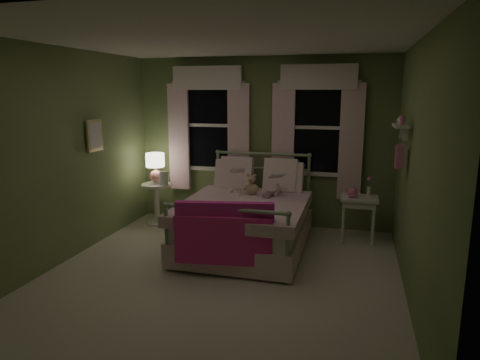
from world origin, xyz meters
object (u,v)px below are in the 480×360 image
(child_left, at_px, (235,174))
(table_lamp, at_px, (155,165))
(bed, at_px, (247,220))
(child_right, at_px, (274,177))
(nightstand_left, at_px, (157,198))
(teddy_bear, at_px, (252,186))
(nightstand_right, at_px, (359,204))

(child_left, bearing_deg, table_lamp, -34.57)
(bed, height_order, table_lamp, bed)
(child_right, xyz_separation_m, nightstand_left, (-1.93, 0.23, -0.49))
(child_right, bearing_deg, teddy_bear, 41.81)
(child_right, relative_size, nightstand_right, 1.05)
(child_left, xyz_separation_m, table_lamp, (-1.37, 0.23, 0.04))
(teddy_bear, xyz_separation_m, table_lamp, (-1.65, 0.39, 0.16))
(child_left, bearing_deg, teddy_bear, 125.58)
(teddy_bear, bearing_deg, child_left, 150.50)
(bed, distance_m, nightstand_left, 1.77)
(bed, height_order, teddy_bear, bed)
(child_right, height_order, table_lamp, child_right)
(table_lamp, bearing_deg, child_right, -6.88)
(nightstand_left, relative_size, table_lamp, 1.40)
(bed, distance_m, child_left, 0.73)
(child_left, distance_m, teddy_bear, 0.34)
(child_left, height_order, teddy_bear, child_left)
(teddy_bear, height_order, nightstand_right, teddy_bear)
(table_lamp, distance_m, nightstand_right, 3.12)
(bed, xyz_separation_m, table_lamp, (-1.65, 0.65, 0.57))
(child_right, bearing_deg, bed, 68.72)
(child_left, relative_size, table_lamp, 1.49)
(child_left, xyz_separation_m, nightstand_left, (-1.37, 0.23, -0.50))
(teddy_bear, xyz_separation_m, nightstand_right, (1.45, 0.35, -0.24))
(bed, distance_m, nightstand_right, 1.58)
(child_left, relative_size, nightstand_right, 1.08)
(table_lamp, bearing_deg, teddy_bear, -13.36)
(child_left, bearing_deg, bed, 98.68)
(bed, height_order, child_right, child_right)
(bed, height_order, nightstand_left, bed)
(child_right, xyz_separation_m, teddy_bear, (-0.28, -0.16, -0.11))
(bed, xyz_separation_m, nightstand_right, (1.45, 0.61, 0.17))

